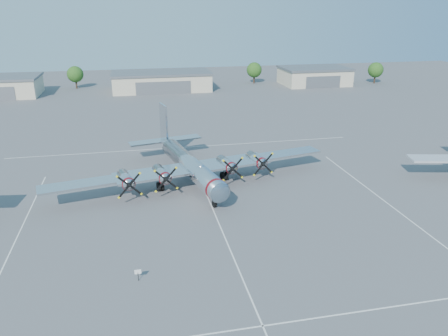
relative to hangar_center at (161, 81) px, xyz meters
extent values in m
plane|color=#4F4F51|center=(0.00, -81.96, -2.71)|extent=(260.00, 260.00, 0.00)
cube|color=silver|center=(-22.00, -86.96, -2.71)|extent=(0.15, 40.00, 0.01)
cube|color=silver|center=(0.00, -86.96, -2.71)|extent=(0.15, 40.00, 0.01)
cube|color=silver|center=(22.00, -86.96, -2.71)|extent=(0.15, 40.00, 0.01)
cube|color=silver|center=(0.00, -103.96, -2.71)|extent=(60.00, 0.15, 0.01)
cube|color=silver|center=(0.00, -56.96, -2.71)|extent=(60.00, 0.15, 0.01)
cube|color=beige|center=(0.00, 0.04, -0.31)|extent=(28.00, 14.00, 4.80)
cube|color=slate|center=(0.00, 0.04, 2.39)|extent=(28.60, 14.60, 0.60)
cube|color=slate|center=(0.00, -7.01, -0.91)|extent=(15.40, 0.20, 3.60)
cube|color=beige|center=(48.00, 0.04, -0.31)|extent=(20.00, 14.00, 4.80)
cube|color=slate|center=(48.00, 0.04, 2.39)|extent=(20.60, 14.60, 0.60)
cube|color=slate|center=(48.00, -7.01, -0.91)|extent=(11.00, 0.20, 3.60)
cylinder|color=#382619|center=(-25.00, 8.04, -1.31)|extent=(0.50, 0.50, 2.80)
sphere|color=#274914|center=(-25.00, 8.04, 1.53)|extent=(4.80, 4.80, 4.80)
cylinder|color=#382619|center=(30.00, 6.04, -1.31)|extent=(0.50, 0.50, 2.80)
sphere|color=#274914|center=(30.00, 6.04, 1.53)|extent=(4.80, 4.80, 4.80)
cylinder|color=#382619|center=(68.00, -1.96, -1.31)|extent=(0.50, 0.50, 2.80)
sphere|color=#274914|center=(68.00, -1.96, 1.53)|extent=(4.80, 4.80, 4.80)
cylinder|color=black|center=(-9.35, -95.84, -2.27)|extent=(0.07, 0.07, 0.88)
cube|color=white|center=(-9.35, -95.84, -1.78)|extent=(0.60, 0.05, 0.44)
camera|label=1|loc=(-8.67, -130.37, 20.79)|focal=35.00mm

